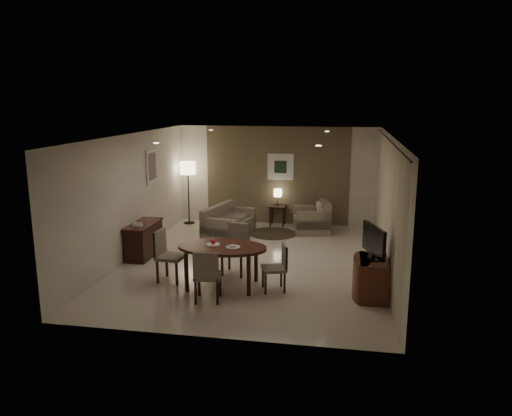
% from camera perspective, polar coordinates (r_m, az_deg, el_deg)
% --- Properties ---
extents(room_shell, '(5.50, 7.00, 2.70)m').
position_cam_1_polar(room_shell, '(10.80, 0.19, 1.26)').
color(room_shell, beige).
rests_on(room_shell, ground).
extents(taupe_accent, '(3.96, 0.03, 2.70)m').
position_cam_1_polar(taupe_accent, '(13.80, 2.41, 3.71)').
color(taupe_accent, brown).
rests_on(taupe_accent, wall_back).
extents(curtain_wall, '(0.08, 6.70, 2.58)m').
position_cam_1_polar(curtain_wall, '(10.29, 14.65, 0.12)').
color(curtain_wall, beige).
rests_on(curtain_wall, wall_right).
extents(curtain_rod, '(0.03, 6.80, 0.03)m').
position_cam_1_polar(curtain_rod, '(10.10, 15.06, 7.45)').
color(curtain_rod, black).
rests_on(curtain_rod, wall_right).
extents(art_back_frame, '(0.72, 0.03, 0.72)m').
position_cam_1_polar(art_back_frame, '(13.73, 2.82, 4.71)').
color(art_back_frame, silver).
rests_on(art_back_frame, wall_back).
extents(art_back_canvas, '(0.34, 0.01, 0.34)m').
position_cam_1_polar(art_back_canvas, '(13.71, 2.81, 4.71)').
color(art_back_canvas, '#1C331E').
rests_on(art_back_canvas, wall_back).
extents(art_left_frame, '(0.03, 0.60, 0.80)m').
position_cam_1_polar(art_left_frame, '(12.23, -11.84, 4.69)').
color(art_left_frame, silver).
rests_on(art_left_frame, wall_left).
extents(art_left_canvas, '(0.01, 0.46, 0.64)m').
position_cam_1_polar(art_left_canvas, '(12.22, -11.78, 4.69)').
color(art_left_canvas, gray).
rests_on(art_left_canvas, wall_left).
extents(downlight_nl, '(0.10, 0.10, 0.01)m').
position_cam_1_polar(downlight_nl, '(8.88, -11.34, 7.29)').
color(downlight_nl, white).
rests_on(downlight_nl, ceiling).
extents(downlight_nr, '(0.10, 0.10, 0.01)m').
position_cam_1_polar(downlight_nr, '(8.28, 7.17, 7.08)').
color(downlight_nr, white).
rests_on(downlight_nr, ceiling).
extents(downlight_fl, '(0.10, 0.10, 0.01)m').
position_cam_1_polar(downlight_fl, '(12.29, -5.18, 8.86)').
color(downlight_fl, white).
rests_on(downlight_fl, ceiling).
extents(downlight_fr, '(0.10, 0.10, 0.01)m').
position_cam_1_polar(downlight_fr, '(11.87, 8.14, 8.65)').
color(downlight_fr, white).
rests_on(downlight_fr, ceiling).
extents(console_desk, '(0.48, 1.20, 0.75)m').
position_cam_1_polar(console_desk, '(11.35, -12.68, -3.56)').
color(console_desk, '#471F17').
rests_on(console_desk, floor).
extents(telephone, '(0.20, 0.14, 0.09)m').
position_cam_1_polar(telephone, '(10.98, -13.38, -1.84)').
color(telephone, white).
rests_on(telephone, console_desk).
extents(tv_cabinet, '(0.48, 0.90, 0.70)m').
position_cam_1_polar(tv_cabinet, '(9.10, 13.23, -7.80)').
color(tv_cabinet, '#592C1A').
rests_on(tv_cabinet, floor).
extents(flat_tv, '(0.36, 0.85, 0.60)m').
position_cam_1_polar(flat_tv, '(8.89, 13.31, -3.73)').
color(flat_tv, black).
rests_on(flat_tv, tv_cabinet).
extents(dining_table, '(1.67, 1.04, 0.78)m').
position_cam_1_polar(dining_table, '(9.34, -3.88, -6.67)').
color(dining_table, '#471F17').
rests_on(dining_table, floor).
extents(chair_near, '(0.50, 0.50, 0.93)m').
position_cam_1_polar(chair_near, '(8.71, -5.53, -7.63)').
color(chair_near, gray).
rests_on(chair_near, floor).
extents(chair_far, '(0.54, 0.54, 0.99)m').
position_cam_1_polar(chair_far, '(9.95, -2.42, -4.81)').
color(chair_far, gray).
rests_on(chair_far, floor).
extents(chair_left, '(0.53, 0.53, 0.99)m').
position_cam_1_polar(chair_left, '(9.69, -9.68, -5.45)').
color(chair_left, gray).
rests_on(chair_left, floor).
extents(chair_right, '(0.52, 0.52, 0.86)m').
position_cam_1_polar(chair_right, '(9.12, 2.03, -6.86)').
color(chair_right, gray).
rests_on(chair_right, floor).
extents(plate_a, '(0.26, 0.26, 0.02)m').
position_cam_1_polar(plate_a, '(9.31, -4.91, -4.18)').
color(plate_a, white).
rests_on(plate_a, dining_table).
extents(plate_b, '(0.26, 0.26, 0.02)m').
position_cam_1_polar(plate_b, '(9.12, -2.64, -4.49)').
color(plate_b, white).
rests_on(plate_b, dining_table).
extents(fruit_apple, '(0.09, 0.09, 0.09)m').
position_cam_1_polar(fruit_apple, '(9.30, -4.92, -3.86)').
color(fruit_apple, '#C11638').
rests_on(fruit_apple, plate_a).
extents(napkin, '(0.12, 0.08, 0.03)m').
position_cam_1_polar(napkin, '(9.12, -2.64, -4.35)').
color(napkin, white).
rests_on(napkin, plate_b).
extents(round_rug, '(1.25, 1.25, 0.01)m').
position_cam_1_polar(round_rug, '(12.98, 1.95, -2.92)').
color(round_rug, '#3E3523').
rests_on(round_rug, floor).
extents(sofa, '(1.76, 1.17, 0.76)m').
position_cam_1_polar(sofa, '(12.77, -3.11, -1.46)').
color(sofa, gray).
rests_on(sofa, floor).
extents(armchair, '(1.04, 1.08, 0.82)m').
position_cam_1_polar(armchair, '(13.09, 6.40, -1.02)').
color(armchair, gray).
rests_on(armchair, floor).
extents(side_table, '(0.44, 0.44, 0.56)m').
position_cam_1_polar(side_table, '(13.75, 2.48, -0.86)').
color(side_table, black).
rests_on(side_table, floor).
extents(table_lamp, '(0.22, 0.22, 0.50)m').
position_cam_1_polar(table_lamp, '(13.66, 2.51, 1.33)').
color(table_lamp, '#FFEAC1').
rests_on(table_lamp, side_table).
extents(floor_lamp, '(0.44, 0.44, 1.73)m').
position_cam_1_polar(floor_lamp, '(13.98, -7.72, 1.71)').
color(floor_lamp, '#FFE5B7').
rests_on(floor_lamp, floor).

